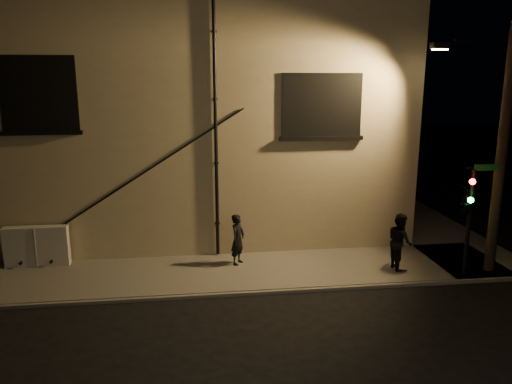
{
  "coord_description": "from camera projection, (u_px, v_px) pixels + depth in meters",
  "views": [
    {
      "loc": [
        -2.58,
        -12.73,
        5.93
      ],
      "look_at": [
        -0.68,
        1.8,
        2.49
      ],
      "focal_mm": 35.0,
      "sensor_mm": 36.0,
      "label": 1
    }
  ],
  "objects": [
    {
      "name": "ground",
      "position": [
        288.0,
        292.0,
        13.97
      ],
      "size": [
        90.0,
        90.0,
        0.0
      ],
      "primitive_type": "plane",
      "color": "black"
    },
    {
      "name": "sidewalk",
      "position": [
        298.0,
        239.0,
        18.35
      ],
      "size": [
        21.0,
        16.0,
        0.12
      ],
      "color": "#56544E",
      "rests_on": "ground"
    },
    {
      "name": "building",
      "position": [
        180.0,
        112.0,
        21.27
      ],
      "size": [
        16.2,
        12.23,
        8.8
      ],
      "color": "tan",
      "rests_on": "ground"
    },
    {
      "name": "utility_cabinet",
      "position": [
        37.0,
        246.0,
        15.46
      ],
      "size": [
        1.92,
        0.32,
        1.26
      ],
      "primitive_type": "cube",
      "color": "#B2AFA9",
      "rests_on": "sidewalk"
    },
    {
      "name": "pedestrian_a",
      "position": [
        238.0,
        239.0,
        15.58
      ],
      "size": [
        0.64,
        0.7,
        1.61
      ],
      "primitive_type": "imported",
      "rotation": [
        0.0,
        0.0,
        1.0
      ],
      "color": "black",
      "rests_on": "sidewalk"
    },
    {
      "name": "pedestrian_b",
      "position": [
        400.0,
        241.0,
        15.2
      ],
      "size": [
        0.68,
        0.87,
        1.74
      ],
      "primitive_type": "imported",
      "rotation": [
        0.0,
        0.0,
        1.6
      ],
      "color": "black",
      "rests_on": "sidewalk"
    },
    {
      "name": "traffic_signal",
      "position": [
        467.0,
        203.0,
        14.27
      ],
      "size": [
        1.26,
        1.96,
        3.33
      ],
      "color": "black",
      "rests_on": "sidewalk"
    },
    {
      "name": "streetlamp_pole",
      "position": [
        498.0,
        147.0,
        14.47
      ],
      "size": [
        2.03,
        1.39,
        7.38
      ],
      "color": "black",
      "rests_on": "ground"
    }
  ]
}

